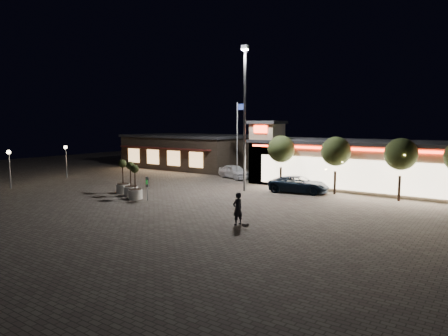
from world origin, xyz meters
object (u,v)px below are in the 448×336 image
Objects in this scene: pickup_truck at (299,184)px; planter_mid at (131,185)px; white_sedan at (235,172)px; valet_sign at (147,184)px; planter_left at (123,183)px; pedestrian at (238,209)px.

pickup_truck is 14.03m from planter_mid.
white_sedan is 14.00m from valet_sign.
pickup_truck is 12.74m from valet_sign.
pickup_truck is at bearing 41.19° from planter_mid.
pickup_truck is 14.90m from planter_left.
white_sedan is at bearing 55.90° from pickup_truck.
planter_left is at bearing 163.79° from valet_sign.
planter_left is at bearing 115.33° from pickup_truck.
planter_left is at bearing -88.02° from pedestrian.
planter_left reaches higher than pickup_truck.
pedestrian is 1.05× the size of valet_sign.
white_sedan is 1.52× the size of planter_left.
planter_left reaches higher than pedestrian.
pedestrian is 14.05m from planter_left.
valet_sign is at bearing 130.75° from pickup_truck.
pedestrian reaches higher than pickup_truck.
planter_left is 4.30m from valet_sign.
pickup_truck is at bearing -156.97° from pedestrian.
pickup_truck is 2.76× the size of valet_sign.
pickup_truck is at bearing 35.96° from planter_left.
valet_sign is (2.61, -0.71, 0.41)m from planter_mid.
white_sedan reaches higher than pickup_truck.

